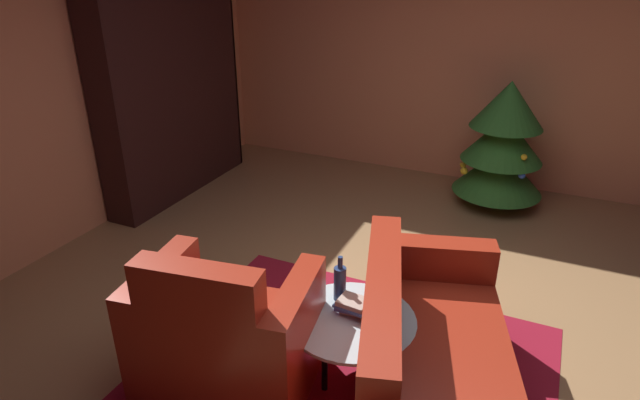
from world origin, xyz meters
TOP-DOWN VIEW (x-y plane):
  - ground_plane at (0.00, 0.00)m, footprint 7.04×7.04m
  - wall_back at (0.00, 2.95)m, footprint 5.99×0.06m
  - wall_left at (-2.96, 0.00)m, footprint 0.06×5.96m
  - area_rug at (-0.13, -0.48)m, footprint 2.35×1.98m
  - bookshelf_unit at (-2.73, 1.50)m, footprint 0.32×1.85m
  - armchair_red at (-0.73, -0.82)m, footprint 1.05×0.84m
  - couch_red at (0.37, -0.56)m, footprint 1.25×1.87m
  - coffee_table at (-0.11, -0.45)m, footprint 0.74×0.74m
  - book_stack_on_table at (-0.12, -0.40)m, footprint 0.21×0.17m
  - bottle_on_table at (-0.25, -0.30)m, footprint 0.07×0.07m
  - decorated_tree at (0.34, 2.36)m, footprint 0.86×0.86m

SIDE VIEW (x-z plane):
  - ground_plane at x=0.00m, z-range 0.00..0.00m
  - area_rug at x=-0.13m, z-range 0.00..0.01m
  - couch_red at x=0.37m, z-range -0.13..0.72m
  - armchair_red at x=-0.73m, z-range -0.14..0.81m
  - coffee_table at x=-0.11m, z-range 0.17..0.57m
  - book_stack_on_table at x=-0.12m, z-range 0.41..0.50m
  - bottle_on_table at x=-0.25m, z-range 0.37..0.66m
  - decorated_tree at x=0.34m, z-range 0.02..1.26m
  - bookshelf_unit at x=-2.73m, z-range -0.02..2.24m
  - wall_back at x=0.00m, z-range 0.00..2.68m
  - wall_left at x=-2.96m, z-range 0.00..2.68m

